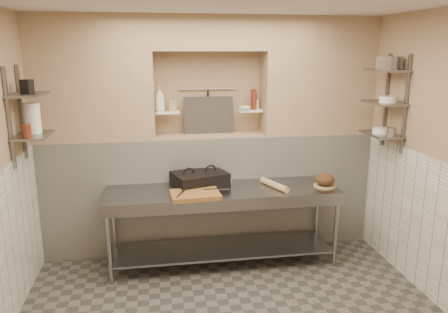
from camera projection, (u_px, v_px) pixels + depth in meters
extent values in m
cube|color=tan|center=(207.00, 132.00, 5.51)|extent=(4.00, 0.10, 2.80)
cube|color=white|center=(210.00, 191.00, 5.44)|extent=(4.00, 0.40, 1.40)
cube|color=tan|center=(210.00, 135.00, 5.27)|extent=(1.30, 0.40, 0.02)
cube|color=tan|center=(93.00, 79.00, 4.90)|extent=(1.35, 0.40, 1.40)
cube|color=tan|center=(317.00, 76.00, 5.31)|extent=(1.35, 0.40, 1.40)
cube|color=tan|center=(209.00, 33.00, 4.99)|extent=(1.30, 0.40, 0.40)
cube|color=white|center=(446.00, 239.00, 4.07)|extent=(0.02, 3.90, 1.40)
cube|color=white|center=(167.00, 112.00, 5.13)|extent=(0.28, 0.16, 0.02)
cube|color=white|center=(251.00, 110.00, 5.28)|extent=(0.28, 0.16, 0.02)
cylinder|color=gray|center=(208.00, 89.00, 5.31)|extent=(0.70, 0.02, 0.02)
cylinder|color=black|center=(208.00, 103.00, 5.33)|extent=(0.02, 0.02, 0.30)
cube|color=#383330|center=(209.00, 115.00, 5.31)|extent=(0.60, 0.08, 0.45)
cube|color=slate|center=(22.00, 113.00, 4.39)|extent=(0.03, 0.03, 0.95)
cube|color=slate|center=(9.00, 119.00, 4.01)|extent=(0.03, 0.03, 0.95)
cube|color=slate|center=(33.00, 135.00, 4.27)|extent=(0.30, 0.50, 0.02)
cube|color=slate|center=(28.00, 94.00, 4.18)|extent=(0.30, 0.50, 0.03)
cube|color=slate|center=(386.00, 101.00, 4.99)|extent=(0.03, 0.03, 1.05)
cube|color=slate|center=(406.00, 105.00, 4.61)|extent=(0.03, 0.03, 1.05)
cube|color=slate|center=(381.00, 134.00, 4.87)|extent=(0.30, 0.50, 0.02)
cube|color=slate|center=(384.00, 103.00, 4.78)|extent=(0.30, 0.50, 0.02)
cube|color=slate|center=(387.00, 70.00, 4.70)|extent=(0.30, 0.50, 0.03)
cube|color=gray|center=(223.00, 191.00, 4.88)|extent=(2.60, 0.70, 0.04)
cube|color=gray|center=(223.00, 248.00, 5.05)|extent=(2.45, 0.60, 0.03)
cube|color=gray|center=(228.00, 206.00, 4.58)|extent=(2.60, 0.02, 0.12)
cylinder|color=gray|center=(109.00, 247.00, 4.52)|extent=(0.04, 0.04, 0.86)
cylinder|color=gray|center=(114.00, 225.00, 5.08)|extent=(0.04, 0.04, 0.86)
cylinder|color=gray|center=(336.00, 231.00, 4.91)|extent=(0.04, 0.04, 0.86)
cylinder|color=gray|center=(317.00, 213.00, 5.46)|extent=(0.04, 0.04, 0.86)
cube|color=black|center=(200.00, 181.00, 4.99)|extent=(0.68, 0.58, 0.11)
cube|color=black|center=(200.00, 175.00, 4.97)|extent=(0.68, 0.58, 0.05)
cube|color=brown|center=(195.00, 195.00, 4.62)|extent=(0.53, 0.39, 0.05)
cube|color=gray|center=(217.00, 189.00, 4.72)|extent=(0.28, 0.05, 0.01)
cylinder|color=gray|center=(181.00, 193.00, 4.57)|extent=(0.13, 0.25, 0.02)
imported|color=white|center=(222.00, 182.00, 5.05)|extent=(0.26, 0.26, 0.05)
cylinder|color=tan|center=(274.00, 185.00, 4.92)|extent=(0.23, 0.46, 0.07)
cylinder|color=tan|center=(325.00, 186.00, 4.98)|extent=(0.25, 0.25, 0.01)
ellipsoid|color=#4C2D19|center=(325.00, 179.00, 4.96)|extent=(0.22, 0.22, 0.13)
imported|color=white|center=(160.00, 99.00, 5.06)|extent=(0.12, 0.12, 0.29)
cube|color=tan|center=(173.00, 106.00, 5.15)|extent=(0.08, 0.08, 0.12)
imported|color=white|center=(245.00, 108.00, 5.22)|extent=(0.18, 0.18, 0.04)
cylinder|color=#5A2514|center=(254.00, 101.00, 5.25)|extent=(0.06, 0.06, 0.21)
cylinder|color=#5A2514|center=(253.00, 99.00, 5.28)|extent=(0.06, 0.06, 0.24)
cylinder|color=white|center=(256.00, 104.00, 5.31)|extent=(0.07, 0.07, 0.11)
cylinder|color=white|center=(33.00, 118.00, 4.29)|extent=(0.15, 0.15, 0.30)
cylinder|color=#5A2514|center=(27.00, 131.00, 4.08)|extent=(0.08, 0.08, 0.13)
cube|color=black|center=(27.00, 86.00, 4.14)|extent=(0.12, 0.12, 0.13)
cylinder|color=white|center=(381.00, 130.00, 4.86)|extent=(0.19, 0.19, 0.06)
cylinder|color=gray|center=(391.00, 132.00, 4.66)|extent=(0.10, 0.10, 0.10)
cylinder|color=white|center=(388.00, 99.00, 4.70)|extent=(0.18, 0.18, 0.07)
cube|color=gray|center=(389.00, 63.00, 4.64)|extent=(0.23, 0.25, 0.13)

